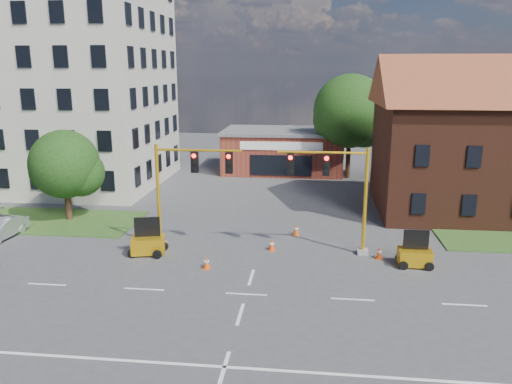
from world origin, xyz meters
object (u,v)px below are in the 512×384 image
(signal_mast_west, at_px, (185,184))
(signal_mast_east, at_px, (336,187))
(trailer_east, at_px, (415,255))
(pickup_white, at_px, (448,201))
(trailer_west, at_px, (148,243))

(signal_mast_west, distance_m, signal_mast_east, 8.71)
(signal_mast_east, bearing_deg, signal_mast_west, 180.00)
(trailer_east, relative_size, pickup_white, 0.35)
(signal_mast_east, bearing_deg, trailer_west, -172.68)
(pickup_white, bearing_deg, trailer_east, 149.50)
(signal_mast_west, xyz_separation_m, trailer_west, (-1.95, -1.37, -3.26))
(signal_mast_east, height_order, trailer_west, signal_mast_east)
(signal_mast_east, height_order, pickup_white, signal_mast_east)
(signal_mast_west, bearing_deg, pickup_white, 29.43)
(signal_mast_east, distance_m, trailer_west, 11.23)
(signal_mast_west, distance_m, trailer_west, 4.03)
(signal_mast_west, bearing_deg, signal_mast_east, 0.00)
(signal_mast_west, height_order, trailer_east, signal_mast_west)
(signal_mast_west, bearing_deg, trailer_west, -144.91)
(trailer_west, xyz_separation_m, pickup_white, (19.51, 11.28, 0.11))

